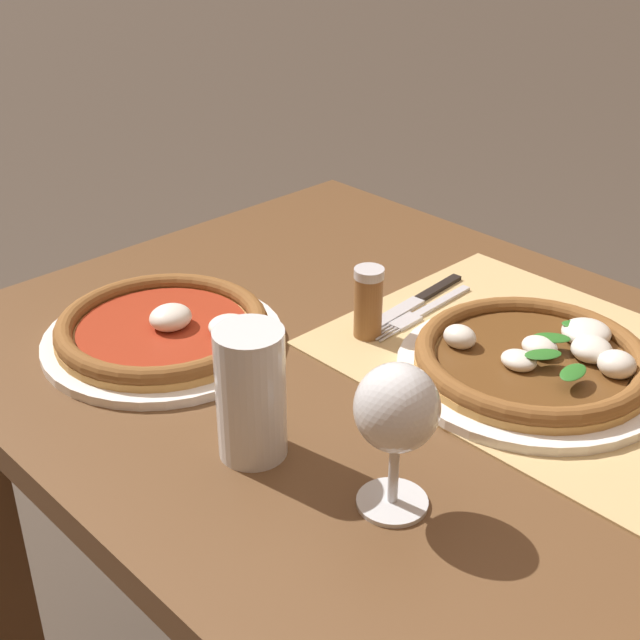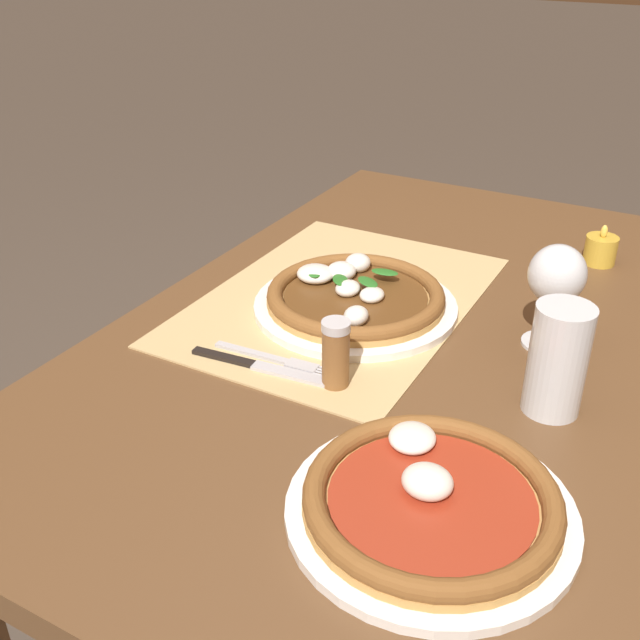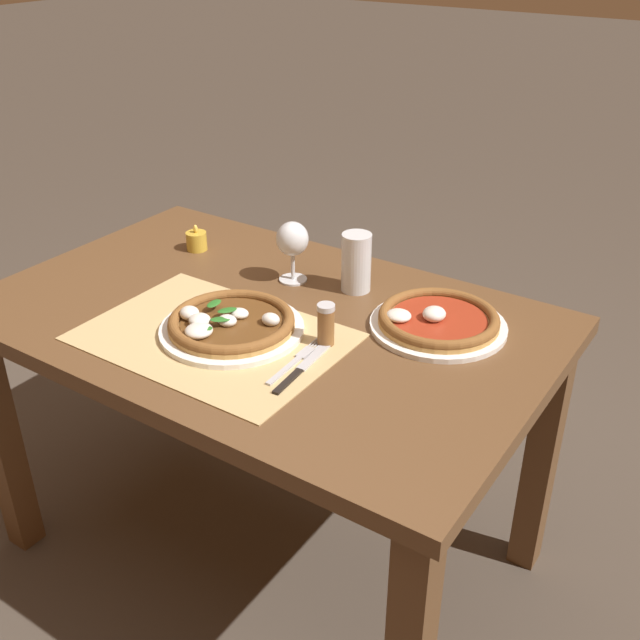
% 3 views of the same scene
% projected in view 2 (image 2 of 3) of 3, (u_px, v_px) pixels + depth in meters
% --- Properties ---
extents(dining_table, '(1.31, 0.83, 0.74)m').
position_uv_depth(dining_table, '(413.00, 387.00, 1.18)').
color(dining_table, brown).
rests_on(dining_table, ground).
extents(paper_placemat, '(0.56, 0.39, 0.00)m').
position_uv_depth(paper_placemat, '(339.00, 299.00, 1.20)').
color(paper_placemat, tan).
rests_on(paper_placemat, dining_table).
extents(pizza_near, '(0.32, 0.32, 0.05)m').
position_uv_depth(pizza_near, '(355.00, 297.00, 1.17)').
color(pizza_near, white).
rests_on(pizza_near, paper_placemat).
extents(pizza_far, '(0.30, 0.30, 0.05)m').
position_uv_depth(pizza_far, '(431.00, 501.00, 0.77)').
color(pizza_far, white).
rests_on(pizza_far, dining_table).
extents(wine_glass, '(0.08, 0.08, 0.16)m').
position_uv_depth(wine_glass, '(556.00, 279.00, 1.03)').
color(wine_glass, silver).
rests_on(wine_glass, dining_table).
extents(pint_glass, '(0.07, 0.07, 0.15)m').
position_uv_depth(pint_glass, '(557.00, 362.00, 0.91)').
color(pint_glass, silver).
rests_on(pint_glass, dining_table).
extents(fork, '(0.03, 0.20, 0.00)m').
position_uv_depth(fork, '(279.00, 360.00, 1.04)').
color(fork, '#B7B7BC').
rests_on(fork, paper_placemat).
extents(knife, '(0.04, 0.22, 0.01)m').
position_uv_depth(knife, '(262.00, 367.00, 1.02)').
color(knife, black).
rests_on(knife, paper_placemat).
extents(votive_candle, '(0.06, 0.06, 0.07)m').
position_uv_depth(votive_candle, '(600.00, 251.00, 1.32)').
color(votive_candle, gold).
rests_on(votive_candle, dining_table).
extents(pepper_shaker, '(0.04, 0.04, 0.10)m').
position_uv_depth(pepper_shaker, '(336.00, 354.00, 0.97)').
color(pepper_shaker, brown).
rests_on(pepper_shaker, dining_table).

